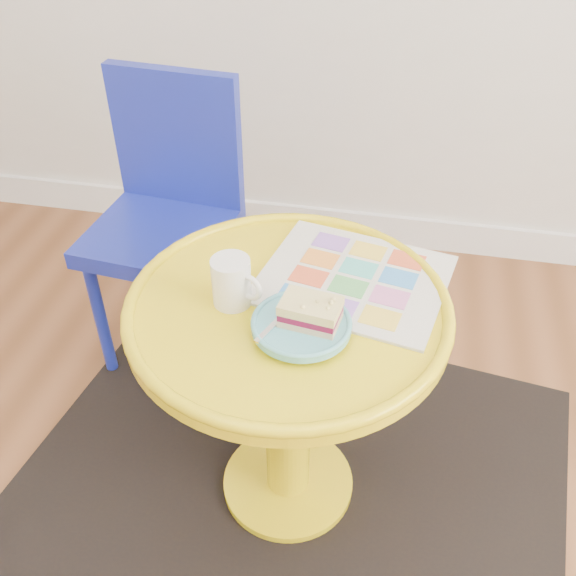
% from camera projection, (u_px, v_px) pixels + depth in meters
% --- Properties ---
extents(rug, '(1.45, 1.28, 0.01)m').
position_uv_depth(rug, '(288.00, 485.00, 1.58)').
color(rug, black).
rests_on(rug, ground).
extents(side_table, '(0.62, 0.62, 0.59)m').
position_uv_depth(side_table, '(288.00, 366.00, 1.32)').
color(side_table, yellow).
rests_on(side_table, ground).
extents(chair, '(0.39, 0.39, 0.81)m').
position_uv_depth(chair, '(168.00, 207.00, 1.73)').
color(chair, '#17249B').
rests_on(chair, ground).
extents(newspaper, '(0.41, 0.37, 0.01)m').
position_uv_depth(newspaper, '(353.00, 279.00, 1.27)').
color(newspaper, silver).
rests_on(newspaper, side_table).
extents(mug, '(0.10, 0.07, 0.10)m').
position_uv_depth(mug, '(232.00, 281.00, 1.19)').
color(mug, white).
rests_on(mug, side_table).
extents(plate, '(0.18, 0.18, 0.02)m').
position_uv_depth(plate, '(301.00, 325.00, 1.14)').
color(plate, '#56AAB7').
rests_on(plate, newspaper).
extents(cake_slice, '(0.11, 0.08, 0.05)m').
position_uv_depth(cake_slice, '(310.00, 312.00, 1.13)').
color(cake_slice, '#D3BC8C').
rests_on(cake_slice, plate).
extents(fork, '(0.07, 0.14, 0.00)m').
position_uv_depth(fork, '(281.00, 317.00, 1.15)').
color(fork, silver).
rests_on(fork, plate).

